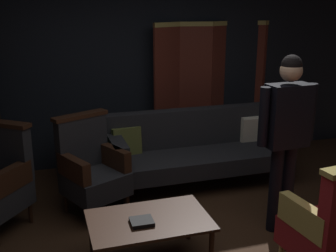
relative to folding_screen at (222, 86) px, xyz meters
The scene contains 10 objects.
ground_plane 2.89m from the folding_screen, 118.51° to the right, with size 10.00×10.00×0.00m, color #331E11.
back_wall 1.36m from the folding_screen, behind, with size 7.20×0.10×2.80m, color black.
folding_screen is the anchor object (origin of this frame).
velvet_couch 1.31m from the folding_screen, 128.62° to the right, with size 2.12×0.78×0.88m.
coffee_table 3.03m from the folding_screen, 125.35° to the right, with size 1.00×0.64×0.42m.
armchair_gilt_accent 3.11m from the folding_screen, 97.63° to the right, with size 0.64×0.63×1.04m.
armchair_wing_right 2.50m from the folding_screen, 146.96° to the right, with size 0.77×0.77×1.04m.
standing_figure 2.26m from the folding_screen, 99.09° to the right, with size 0.59×0.24×1.70m.
potted_plant 2.14m from the folding_screen, 163.50° to the right, with size 0.61×0.61×0.90m.
book_black_cloth 3.10m from the folding_screen, 125.91° to the right, with size 0.18×0.16×0.03m, color black.
Camera 1 is at (-1.17, -3.01, 2.12)m, focal length 44.32 mm.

